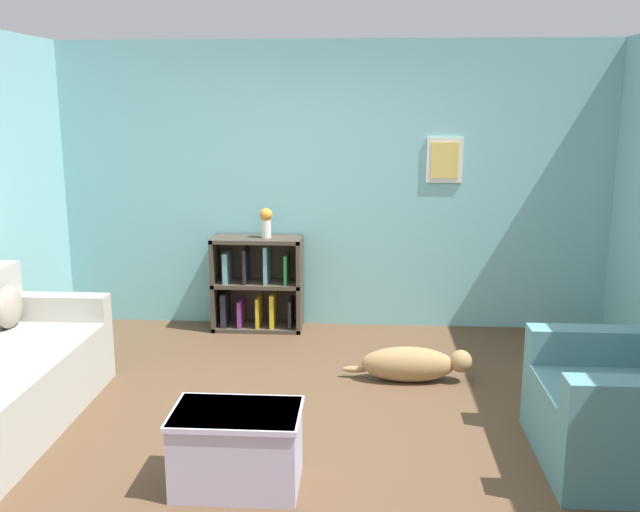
% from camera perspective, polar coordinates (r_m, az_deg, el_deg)
% --- Properties ---
extents(ground_plane, '(14.00, 14.00, 0.00)m').
position_cam_1_polar(ground_plane, '(4.74, -0.32, -13.56)').
color(ground_plane, brown).
extents(wall_back, '(5.60, 0.13, 2.60)m').
position_cam_1_polar(wall_back, '(6.55, 1.06, 5.59)').
color(wall_back, '#7AB7BC').
rests_on(wall_back, ground_plane).
extents(bookshelf, '(0.81, 0.33, 0.86)m').
position_cam_1_polar(bookshelf, '(6.58, -5.08, -2.35)').
color(bookshelf, '#42382D').
rests_on(bookshelf, ground_plane).
extents(recliner_chair, '(0.95, 1.03, 1.10)m').
position_cam_1_polar(recliner_chair, '(4.55, 24.14, -10.72)').
color(recliner_chair, slate).
rests_on(recliner_chair, ground_plane).
extents(coffee_table, '(0.70, 0.46, 0.44)m').
position_cam_1_polar(coffee_table, '(4.02, -6.65, -14.89)').
color(coffee_table, '#BCB2D1').
rests_on(coffee_table, ground_plane).
extents(dog, '(0.98, 0.24, 0.27)m').
position_cam_1_polar(dog, '(5.45, 7.40, -8.56)').
color(dog, '#9E7A4C').
rests_on(dog, ground_plane).
extents(vase, '(0.11, 0.11, 0.27)m').
position_cam_1_polar(vase, '(6.42, -4.34, 2.81)').
color(vase, silver).
rests_on(vase, bookshelf).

